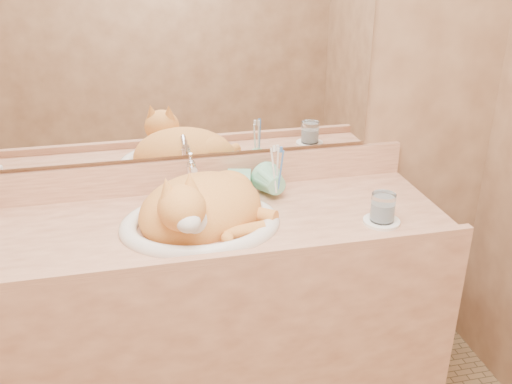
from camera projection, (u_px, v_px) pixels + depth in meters
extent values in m
cube|color=brown|center=(187.00, 80.00, 1.92)|extent=(2.40, 0.02, 2.50)
cube|color=white|center=(185.00, 38.00, 1.85)|extent=(1.30, 0.02, 0.80)
imported|color=#7BC59D|center=(237.00, 180.00, 1.92)|extent=(0.10, 0.10, 0.19)
imported|color=#7BC59D|center=(277.00, 188.00, 1.96)|extent=(0.13, 0.13, 0.10)
cylinder|color=white|center=(381.00, 221.00, 1.84)|extent=(0.12, 0.12, 0.01)
cylinder|color=white|center=(383.00, 207.00, 1.82)|extent=(0.08, 0.08, 0.09)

